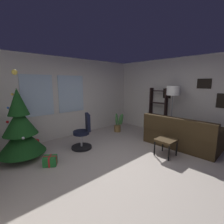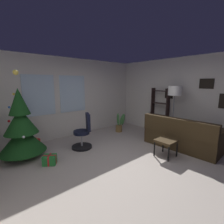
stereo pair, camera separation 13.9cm
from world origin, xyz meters
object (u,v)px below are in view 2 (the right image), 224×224
at_px(gift_box_red, 34,144).
at_px(gift_box_gold, 34,145).
at_px(couch, 189,137).
at_px(potted_plant, 120,124).
at_px(floor_lamp, 175,94).
at_px(holiday_tree, 22,129).
at_px(office_chair, 83,135).
at_px(gift_box_green, 50,160).
at_px(footstool, 166,142).
at_px(bookshelf, 160,114).

bearing_deg(gift_box_red, gift_box_gold, 82.42).
xyz_separation_m(couch, potted_plant, (-0.49, 2.34, -0.02)).
bearing_deg(floor_lamp, holiday_tree, 155.58).
xyz_separation_m(couch, gift_box_gold, (-3.38, 2.82, -0.23)).
xyz_separation_m(couch, office_chair, (-2.32, 1.89, 0.08)).
xyz_separation_m(gift_box_green, potted_plant, (2.89, 0.77, 0.18)).
xyz_separation_m(gift_box_red, gift_box_green, (0.01, -1.17, -0.03)).
distance_m(gift_box_gold, office_chair, 1.45).
height_order(office_chair, potted_plant, office_chair).
bearing_deg(gift_box_green, gift_box_gold, 89.85).
relative_size(footstool, potted_plant, 0.65).
relative_size(gift_box_green, gift_box_gold, 0.97).
height_order(holiday_tree, bookshelf, holiday_tree).
relative_size(office_chair, floor_lamp, 0.57).
relative_size(footstool, holiday_tree, 0.21).
distance_m(bookshelf, potted_plant, 1.47).
relative_size(couch, gift_box_red, 6.48).
height_order(bookshelf, potted_plant, bookshelf).
bearing_deg(couch, holiday_tree, 148.10).
bearing_deg(potted_plant, office_chair, -166.04).
bearing_deg(gift_box_red, bookshelf, -21.63).
height_order(floor_lamp, potted_plant, floor_lamp).
relative_size(footstool, floor_lamp, 0.26).
bearing_deg(gift_box_green, potted_plant, 14.88).
distance_m(couch, floor_lamp, 1.31).
bearing_deg(couch, bookshelf, 72.43).
relative_size(holiday_tree, gift_box_green, 5.87).
bearing_deg(gift_box_gold, potted_plant, -9.42).
bearing_deg(gift_box_green, office_chair, 16.44).
xyz_separation_m(holiday_tree, floor_lamp, (3.85, -1.75, 0.76)).
bearing_deg(gift_box_gold, holiday_tree, -125.82).
bearing_deg(couch, footstool, 174.85).
xyz_separation_m(bookshelf, floor_lamp, (-0.29, -0.67, 0.76)).
distance_m(holiday_tree, floor_lamp, 4.29).
height_order(bookshelf, floor_lamp, floor_lamp).
relative_size(gift_box_green, bookshelf, 0.22).
xyz_separation_m(couch, floor_lamp, (0.11, 0.58, 1.17)).
bearing_deg(couch, gift_box_green, 155.07).
distance_m(gift_box_gold, floor_lamp, 4.38).
distance_m(couch, gift_box_gold, 4.41).
bearing_deg(gift_box_green, gift_box_red, 90.32).
distance_m(couch, footstool, 1.06).
height_order(gift_box_gold, floor_lamp, floor_lamp).
bearing_deg(holiday_tree, potted_plant, 0.26).
bearing_deg(potted_plant, couch, -78.14).
relative_size(bookshelf, floor_lamp, 0.95).
xyz_separation_m(gift_box_red, floor_lamp, (3.50, -2.17, 1.34)).
relative_size(couch, footstool, 4.41).
bearing_deg(floor_lamp, couch, -100.50).
bearing_deg(floor_lamp, gift_box_red, 148.24).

